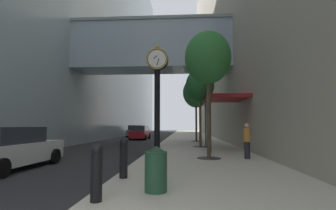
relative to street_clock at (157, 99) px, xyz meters
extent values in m
plane|color=#262628|center=(-1.09, 19.70, -2.68)|extent=(110.00, 110.00, 0.00)
cube|color=beige|center=(1.86, 22.70, -2.61)|extent=(5.88, 80.00, 0.14)
cube|color=#93A8B7|center=(-12.61, 22.70, 15.21)|extent=(9.00, 80.00, 35.78)
cube|color=#93A8B7|center=(-1.66, 11.42, 5.47)|extent=(13.51, 3.20, 3.79)
cube|color=gray|center=(-1.66, 11.42, 7.49)|extent=(13.51, 3.40, 0.24)
cube|color=#A89E89|center=(9.30, 22.70, 15.05)|extent=(9.00, 80.00, 35.47)
cube|color=black|center=(0.00, 0.01, -2.37)|extent=(0.55, 0.55, 0.35)
cylinder|color=gold|center=(0.00, 0.01, -2.10)|extent=(0.38, 0.38, 0.18)
cylinder|color=black|center=(0.00, 0.01, -0.46)|extent=(0.22, 0.22, 3.11)
cylinder|color=black|center=(0.00, 0.01, 1.51)|extent=(0.84, 0.28, 0.84)
torus|color=gold|center=(0.00, -0.15, 1.51)|extent=(0.82, 0.05, 0.82)
cylinder|color=white|center=(0.00, -0.14, 1.51)|extent=(0.69, 0.01, 0.69)
cylinder|color=white|center=(0.00, 0.16, 1.51)|extent=(0.69, 0.01, 0.69)
sphere|color=gold|center=(0.00, 0.01, 2.01)|extent=(0.16, 0.16, 0.16)
cube|color=black|center=(-0.06, -0.15, 1.57)|extent=(0.14, 0.01, 0.14)
cube|color=black|center=(0.04, -0.15, 1.39)|extent=(0.11, 0.01, 0.26)
cylinder|color=black|center=(-0.74, -4.51, -2.06)|extent=(0.23, 0.23, 0.97)
sphere|color=black|center=(-0.74, -4.51, -1.51)|extent=(0.25, 0.25, 0.25)
cylinder|color=black|center=(-0.74, -2.20, -2.06)|extent=(0.23, 0.23, 0.97)
sphere|color=black|center=(-0.74, -2.20, -1.51)|extent=(0.25, 0.25, 0.25)
cylinder|color=#333335|center=(2.16, 2.37, -2.53)|extent=(1.10, 1.10, 0.02)
cylinder|color=#4C3D2D|center=(2.16, 2.37, -0.58)|extent=(0.18, 0.18, 3.92)
ellipsoid|color=#2D7033|center=(2.16, 2.37, 2.19)|extent=(2.18, 2.18, 2.51)
cylinder|color=#333335|center=(2.16, 8.70, -2.53)|extent=(1.10, 1.10, 0.02)
cylinder|color=brown|center=(2.16, 8.70, -0.72)|extent=(0.18, 0.18, 3.65)
ellipsoid|color=#23602D|center=(2.16, 8.70, 1.87)|extent=(2.04, 2.04, 2.35)
cylinder|color=#333335|center=(2.16, 15.02, -2.53)|extent=(1.10, 1.10, 0.02)
cylinder|color=#4C3D2D|center=(2.16, 15.02, -0.68)|extent=(0.18, 0.18, 3.73)
ellipsoid|color=#387F3D|center=(2.16, 15.02, 2.14)|extent=(2.53, 2.53, 2.90)
cylinder|color=#234C33|center=(0.37, -3.67, -2.08)|extent=(0.52, 0.52, 0.92)
cone|color=#183523|center=(0.37, -3.67, -1.57)|extent=(0.53, 0.53, 0.16)
cylinder|color=#23232D|center=(3.89, 2.34, -2.16)|extent=(0.27, 0.27, 0.77)
cylinder|color=#B77A33|center=(3.89, 2.34, -1.47)|extent=(0.35, 0.35, 0.62)
sphere|color=tan|center=(3.89, 2.34, -1.04)|extent=(0.24, 0.24, 0.24)
cube|color=brown|center=(3.88, 2.56, -1.81)|extent=(0.21, 0.13, 0.24)
cube|color=maroon|center=(3.60, 6.42, 0.66)|extent=(2.40, 3.60, 0.20)
cylinder|color=#333338|center=(2.48, 4.82, -0.94)|extent=(0.10, 0.10, 3.20)
cylinder|color=#333338|center=(2.48, 8.02, -0.94)|extent=(0.10, 0.10, 3.20)
cube|color=silver|center=(-5.57, -0.25, -2.08)|extent=(1.93, 4.69, 0.77)
cube|color=#282D38|center=(-5.58, -0.48, -1.40)|extent=(1.66, 2.64, 0.63)
cylinder|color=black|center=(-6.42, 1.35, -2.36)|extent=(0.24, 0.65, 0.64)
cylinder|color=black|center=(-4.63, 1.30, -2.36)|extent=(0.24, 0.65, 0.64)
cylinder|color=black|center=(-4.72, -1.85, -2.36)|extent=(0.24, 0.65, 0.64)
cube|color=slate|center=(-5.81, 26.15, -2.07)|extent=(1.90, 4.25, 0.80)
cube|color=#282D38|center=(-5.81, 25.94, -1.36)|extent=(1.66, 2.38, 0.65)
cylinder|color=black|center=(-6.74, 27.59, -2.36)|extent=(0.22, 0.64, 0.64)
cylinder|color=black|center=(-4.87, 27.58, -2.36)|extent=(0.22, 0.64, 0.64)
cylinder|color=black|center=(-6.76, 24.71, -2.36)|extent=(0.22, 0.64, 0.64)
cylinder|color=black|center=(-4.88, 24.70, -2.36)|extent=(0.22, 0.64, 0.64)
cube|color=#AD191E|center=(-4.19, 20.26, -2.07)|extent=(1.77, 4.64, 0.78)
cube|color=#282D38|center=(-4.19, 20.03, -1.38)|extent=(1.55, 2.60, 0.64)
cylinder|color=black|center=(-5.06, 21.84, -2.36)|extent=(0.22, 0.64, 0.64)
cylinder|color=black|center=(-3.30, 21.84, -2.36)|extent=(0.22, 0.64, 0.64)
cylinder|color=black|center=(-5.07, 18.69, -2.36)|extent=(0.22, 0.64, 0.64)
cylinder|color=black|center=(-3.31, 18.69, -2.36)|extent=(0.22, 0.64, 0.64)
cube|color=#B7BABF|center=(-5.77, 32.08, -2.08)|extent=(2.00, 4.69, 0.76)
cube|color=#282D38|center=(-5.77, 31.84, -1.41)|extent=(1.72, 2.64, 0.63)
cylinder|color=black|center=(-6.76, 33.63, -2.36)|extent=(0.24, 0.65, 0.64)
cylinder|color=black|center=(-4.88, 33.68, -2.36)|extent=(0.24, 0.65, 0.64)
cylinder|color=black|center=(-6.67, 30.47, -2.36)|extent=(0.24, 0.65, 0.64)
cylinder|color=black|center=(-4.79, 30.52, -2.36)|extent=(0.24, 0.65, 0.64)
camera|label=1|loc=(1.04, -9.66, -1.01)|focal=27.36mm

